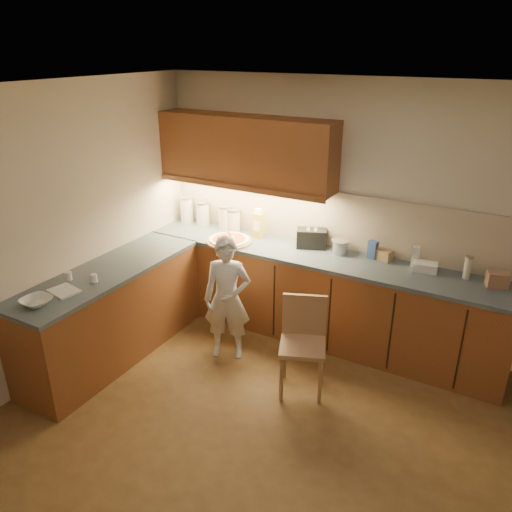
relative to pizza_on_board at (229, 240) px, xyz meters
name	(u,v)px	position (x,y,z in m)	size (l,w,h in m)	color
room	(274,247)	(1.32, -1.55, 0.73)	(4.54, 4.50, 2.62)	brown
l_counter	(248,301)	(0.40, -0.30, -0.48)	(3.77, 2.62, 0.92)	brown
backsplash	(330,219)	(0.95, 0.43, 0.27)	(3.75, 0.02, 0.58)	#C1B096
upper_cabinets	(245,151)	(0.05, 0.27, 0.91)	(1.95, 0.36, 0.73)	brown
pizza_on_board	(229,240)	(0.00, 0.00, 0.00)	(0.49, 0.49, 0.20)	tan
child	(227,299)	(0.36, -0.62, -0.32)	(0.45, 0.30, 1.24)	silver
wooden_chair	(303,337)	(1.20, -0.71, -0.44)	(0.50, 0.50, 0.86)	tan
mixing_bowl	(36,302)	(-0.63, -1.93, 0.01)	(0.24, 0.24, 0.06)	silver
canister_a	(187,209)	(-0.78, 0.31, 0.13)	(0.16, 0.16, 0.31)	white
canister_b	(203,213)	(-0.56, 0.32, 0.12)	(0.16, 0.16, 0.28)	silver
canister_c	(225,218)	(-0.25, 0.31, 0.12)	(0.15, 0.15, 0.28)	silver
canister_d	(234,220)	(-0.15, 0.33, 0.11)	(0.16, 0.16, 0.25)	silver
oil_jug	(258,224)	(0.20, 0.28, 0.13)	(0.12, 0.10, 0.32)	gold
toaster	(311,238)	(0.81, 0.30, 0.08)	(0.34, 0.27, 0.20)	black
steel_pot	(340,247)	(1.13, 0.29, 0.05)	(0.18, 0.18, 0.14)	silver
blue_box	(373,250)	(1.45, 0.33, 0.07)	(0.09, 0.06, 0.18)	#2E4E8B
card_box_a	(384,255)	(1.57, 0.34, 0.03)	(0.15, 0.10, 0.10)	#A38158
white_bottle	(415,256)	(1.86, 0.33, 0.08)	(0.07, 0.07, 0.20)	silver
flat_pack	(425,267)	(1.97, 0.27, 0.02)	(0.21, 0.15, 0.08)	white
tall_jar	(468,267)	(2.33, 0.29, 0.09)	(0.07, 0.07, 0.22)	silver
card_box_b	(497,279)	(2.58, 0.25, 0.05)	(0.17, 0.13, 0.13)	#A9785B
dough_cloth	(64,291)	(-0.61, -1.67, -0.01)	(0.25, 0.19, 0.02)	silver
spice_jar_a	(68,276)	(-0.76, -1.48, 0.02)	(0.06, 0.06, 0.08)	silver
spice_jar_b	(94,278)	(-0.53, -1.40, 0.02)	(0.06, 0.06, 0.07)	white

